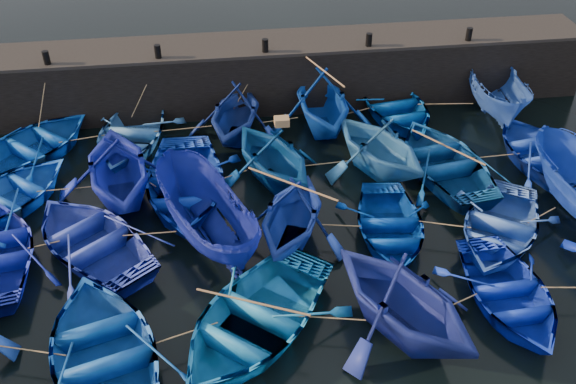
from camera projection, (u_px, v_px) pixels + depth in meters
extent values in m
plane|color=black|center=(303.00, 278.00, 18.20)|extent=(120.00, 120.00, 0.00)
cube|color=black|center=(264.00, 74.00, 25.81)|extent=(26.00, 2.50, 2.50)
cube|color=black|center=(263.00, 44.00, 25.03)|extent=(26.00, 2.50, 0.12)
cylinder|color=black|center=(46.00, 58.00, 23.27)|extent=(0.24, 0.24, 0.50)
cylinder|color=black|center=(158.00, 51.00, 23.70)|extent=(0.24, 0.24, 0.50)
cylinder|color=black|center=(265.00, 45.00, 24.13)|extent=(0.24, 0.24, 0.50)
cylinder|color=black|center=(369.00, 40.00, 24.56)|extent=(0.24, 0.24, 0.50)
cylinder|color=black|center=(469.00, 34.00, 24.99)|extent=(0.24, 0.24, 0.50)
imported|color=#073EA1|center=(33.00, 145.00, 22.90)|extent=(5.96, 6.05, 1.03)
imported|color=#3068BC|center=(130.00, 134.00, 23.51)|extent=(4.44, 5.51, 1.01)
imported|color=navy|center=(235.00, 112.00, 23.67)|extent=(4.56, 4.95, 2.17)
imported|color=#093BA4|center=(322.00, 100.00, 24.10)|extent=(4.11, 4.73, 2.44)
imported|color=#02408F|center=(395.00, 107.00, 25.18)|extent=(4.14, 5.27, 0.99)
imported|color=#264EA5|center=(497.00, 93.00, 25.13)|extent=(2.51, 5.22, 1.94)
imported|color=blue|center=(8.00, 196.00, 20.54)|extent=(5.56, 5.70, 0.97)
imported|color=#14229C|center=(118.00, 166.00, 20.49)|extent=(4.88, 5.42, 2.52)
imported|color=#0B2FAC|center=(184.00, 184.00, 20.90)|extent=(4.02, 5.56, 1.14)
imported|color=navy|center=(273.00, 154.00, 21.32)|extent=(5.07, 5.36, 2.23)
imported|color=#24649C|center=(379.00, 144.00, 21.79)|extent=(5.29, 5.55, 2.28)
imported|color=navy|center=(445.00, 161.00, 22.06)|extent=(4.40, 5.64, 1.07)
imported|color=#1638B2|center=(544.00, 153.00, 22.51)|extent=(4.28, 5.43, 1.02)
imported|color=#2032A0|center=(92.00, 239.00, 18.77)|extent=(5.88, 6.13, 1.04)
imported|color=navy|center=(205.00, 217.00, 18.82)|extent=(3.85, 5.56, 2.02)
imported|color=#15329D|center=(292.00, 214.00, 18.86)|extent=(4.77, 5.07, 2.13)
imported|color=navy|center=(389.00, 226.00, 19.36)|extent=(3.53, 4.60, 0.89)
imported|color=blue|center=(499.00, 227.00, 19.28)|extent=(5.32, 5.68, 0.96)
imported|color=#0B459F|center=(105.00, 351.00, 15.41)|extent=(5.17, 6.21, 1.11)
imported|color=blue|center=(253.00, 319.00, 16.23)|extent=(6.50, 6.70, 1.13)
imported|color=navy|center=(403.00, 298.00, 15.91)|extent=(5.79, 6.01, 2.43)
imported|color=#0C27C8|center=(508.00, 293.00, 17.10)|extent=(3.35, 4.53, 0.91)
cube|color=olive|center=(282.00, 121.00, 20.61)|extent=(0.47, 0.38, 0.26)
cylinder|color=tan|center=(82.00, 139.00, 23.18)|extent=(1.59, 0.33, 0.04)
cylinder|color=tan|center=(183.00, 129.00, 23.74)|extent=(2.11, 0.15, 0.04)
cylinder|color=tan|center=(279.00, 120.00, 24.25)|extent=(1.49, 0.23, 0.04)
cylinder|color=tan|center=(359.00, 111.00, 24.82)|extent=(1.25, 0.44, 0.04)
cylinder|color=tan|center=(445.00, 104.00, 25.27)|extent=(2.18, 0.28, 0.04)
cylinder|color=tan|center=(65.00, 189.00, 20.71)|extent=(1.76, 0.08, 0.04)
cylinder|color=tan|center=(152.00, 184.00, 20.91)|extent=(0.26, 0.31, 0.04)
cylinder|color=tan|center=(229.00, 176.00, 21.28)|extent=(1.22, 0.57, 0.04)
cylinder|color=tan|center=(326.00, 163.00, 21.90)|extent=(1.85, 0.15, 0.04)
cylinder|color=tan|center=(411.00, 159.00, 22.10)|extent=(0.50, 0.45, 0.04)
cylinder|color=tan|center=(495.00, 156.00, 22.27)|extent=(1.81, 0.09, 0.04)
cylinder|color=tan|center=(44.00, 245.00, 18.53)|extent=(0.88, 0.24, 0.04)
cylinder|color=tan|center=(150.00, 234.00, 18.93)|extent=(1.56, 0.06, 0.04)
cylinder|color=tan|center=(249.00, 228.00, 19.13)|extent=(0.74, 0.30, 0.04)
cylinder|color=tan|center=(341.00, 225.00, 19.23)|extent=(1.16, 0.27, 0.04)
cylinder|color=tan|center=(445.00, 224.00, 19.27)|extent=(1.47, 0.54, 0.04)
cylinder|color=tan|center=(542.00, 215.00, 19.63)|extent=(1.16, 0.61, 0.04)
cylinder|color=tan|center=(19.00, 349.00, 15.48)|extent=(2.31, 0.76, 0.04)
cylinder|color=tan|center=(181.00, 335.00, 15.83)|extent=(1.85, 0.59, 0.04)
cylinder|color=tan|center=(327.00, 318.00, 16.28)|extent=(1.93, 0.46, 0.04)
cylinder|color=tan|center=(456.00, 303.00, 16.68)|extent=(1.33, 0.54, 0.04)
cylinder|color=tan|center=(43.00, 96.00, 23.58)|extent=(0.68, 0.89, 2.09)
cylinder|color=tan|center=(145.00, 88.00, 24.10)|extent=(1.29, 0.59, 2.09)
cylinder|color=tan|center=(249.00, 81.00, 24.57)|extent=(1.38, 0.47, 2.09)
cylinder|color=tan|center=(291.00, 77.00, 24.83)|extent=(1.98, 0.27, 2.09)
cylinder|color=tan|center=(379.00, 70.00, 25.36)|extent=(1.02, 0.21, 2.09)
cylinder|color=tan|center=(476.00, 65.00, 25.70)|extent=(0.99, 0.11, 2.09)
cylinder|color=#99724C|center=(323.00, 70.00, 23.36)|extent=(1.08, 2.84, 0.06)
cylinder|color=#99724C|center=(448.00, 147.00, 21.72)|extent=(1.77, 2.49, 0.06)
cylinder|color=#99724C|center=(292.00, 184.00, 18.20)|extent=(2.34, 1.97, 0.06)
cylinder|color=#99724C|center=(252.00, 302.00, 15.88)|extent=(2.74, 1.32, 0.06)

